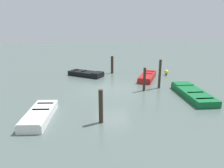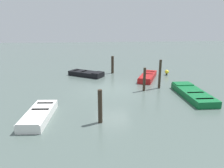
{
  "view_description": "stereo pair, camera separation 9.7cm",
  "coord_description": "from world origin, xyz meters",
  "px_view_note": "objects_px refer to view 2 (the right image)",
  "views": [
    {
      "loc": [
        -1.6,
        -14.34,
        4.52
      ],
      "look_at": [
        0.0,
        0.0,
        0.35
      ],
      "focal_mm": 33.58,
      "sensor_mm": 36.0,
      "label": 1
    },
    {
      "loc": [
        -1.5,
        -14.35,
        4.52
      ],
      "look_at": [
        0.0,
        0.0,
        0.35
      ],
      "focal_mm": 33.58,
      "sensor_mm": 36.0,
      "label": 2
    }
  ],
  "objects_px": {
    "mooring_piling_center": "(113,65)",
    "mooring_piling_near_right": "(100,106)",
    "mooring_piling_mid_right": "(144,79)",
    "rowboat_black": "(86,74)",
    "mooring_piling_mid_left": "(160,74)",
    "rowboat_white": "(39,115)",
    "marker_buoy": "(167,72)",
    "rowboat_red": "(148,77)",
    "rowboat_green": "(193,93)"
  },
  "relations": [
    {
      "from": "mooring_piling_mid_right",
      "to": "mooring_piling_mid_left",
      "type": "relative_size",
      "value": 0.79
    },
    {
      "from": "mooring_piling_near_right",
      "to": "marker_buoy",
      "type": "relative_size",
      "value": 3.39
    },
    {
      "from": "mooring_piling_mid_right",
      "to": "mooring_piling_center",
      "type": "bearing_deg",
      "value": 106.02
    },
    {
      "from": "rowboat_black",
      "to": "mooring_piling_mid_left",
      "type": "bearing_deg",
      "value": -4.64
    },
    {
      "from": "rowboat_white",
      "to": "mooring_piling_mid_right",
      "type": "relative_size",
      "value": 1.96
    },
    {
      "from": "rowboat_white",
      "to": "marker_buoy",
      "type": "xyz_separation_m",
      "value": [
        9.5,
        8.22,
        0.07
      ]
    },
    {
      "from": "rowboat_white",
      "to": "mooring_piling_center",
      "type": "xyz_separation_m",
      "value": [
        4.65,
        9.47,
        0.59
      ]
    },
    {
      "from": "rowboat_red",
      "to": "mooring_piling_mid_right",
      "type": "height_order",
      "value": "mooring_piling_mid_right"
    },
    {
      "from": "rowboat_black",
      "to": "mooring_piling_near_right",
      "type": "bearing_deg",
      "value": -51.06
    },
    {
      "from": "rowboat_black",
      "to": "mooring_piling_center",
      "type": "height_order",
      "value": "mooring_piling_center"
    },
    {
      "from": "rowboat_black",
      "to": "mooring_piling_mid_left",
      "type": "height_order",
      "value": "mooring_piling_mid_left"
    },
    {
      "from": "mooring_piling_center",
      "to": "mooring_piling_near_right",
      "type": "distance_m",
      "value": 10.31
    },
    {
      "from": "rowboat_red",
      "to": "mooring_piling_center",
      "type": "bearing_deg",
      "value": -107.28
    },
    {
      "from": "rowboat_white",
      "to": "rowboat_green",
      "type": "relative_size",
      "value": 0.78
    },
    {
      "from": "mooring_piling_center",
      "to": "rowboat_black",
      "type": "bearing_deg",
      "value": -161.12
    },
    {
      "from": "rowboat_green",
      "to": "marker_buoy",
      "type": "relative_size",
      "value": 8.56
    },
    {
      "from": "mooring_piling_mid_right",
      "to": "rowboat_red",
      "type": "bearing_deg",
      "value": 70.3
    },
    {
      "from": "rowboat_red",
      "to": "rowboat_black",
      "type": "bearing_deg",
      "value": -82.67
    },
    {
      "from": "rowboat_red",
      "to": "mooring_piling_mid_right",
      "type": "distance_m",
      "value": 3.38
    },
    {
      "from": "mooring_piling_center",
      "to": "mooring_piling_mid_left",
      "type": "distance_m",
      "value": 5.86
    },
    {
      "from": "rowboat_white",
      "to": "rowboat_red",
      "type": "height_order",
      "value": "same"
    },
    {
      "from": "rowboat_green",
      "to": "mooring_piling_mid_left",
      "type": "distance_m",
      "value": 2.69
    },
    {
      "from": "mooring_piling_center",
      "to": "marker_buoy",
      "type": "height_order",
      "value": "mooring_piling_center"
    },
    {
      "from": "rowboat_white",
      "to": "rowboat_black",
      "type": "bearing_deg",
      "value": 170.39
    },
    {
      "from": "rowboat_red",
      "to": "mooring_piling_center",
      "type": "height_order",
      "value": "mooring_piling_center"
    },
    {
      "from": "rowboat_green",
      "to": "rowboat_red",
      "type": "bearing_deg",
      "value": 20.78
    },
    {
      "from": "mooring_piling_mid_right",
      "to": "mooring_piling_center",
      "type": "height_order",
      "value": "mooring_piling_mid_right"
    },
    {
      "from": "mooring_piling_near_right",
      "to": "mooring_piling_mid_left",
      "type": "xyz_separation_m",
      "value": [
        4.53,
        5.07,
        0.23
      ]
    },
    {
      "from": "mooring_piling_center",
      "to": "mooring_piling_mid_left",
      "type": "height_order",
      "value": "mooring_piling_mid_left"
    },
    {
      "from": "rowboat_black",
      "to": "rowboat_green",
      "type": "relative_size",
      "value": 0.8
    },
    {
      "from": "rowboat_red",
      "to": "rowboat_white",
      "type": "bearing_deg",
      "value": -21.6
    },
    {
      "from": "rowboat_red",
      "to": "mooring_piling_center",
      "type": "distance_m",
      "value": 3.74
    },
    {
      "from": "mooring_piling_mid_right",
      "to": "mooring_piling_center",
      "type": "xyz_separation_m",
      "value": [
        -1.61,
        5.61,
        -0.01
      ]
    },
    {
      "from": "rowboat_white",
      "to": "mooring_piling_center",
      "type": "distance_m",
      "value": 10.57
    },
    {
      "from": "mooring_piling_mid_right",
      "to": "mooring_piling_near_right",
      "type": "relative_size",
      "value": 1.01
    },
    {
      "from": "rowboat_white",
      "to": "mooring_piling_center",
      "type": "height_order",
      "value": "mooring_piling_center"
    },
    {
      "from": "rowboat_green",
      "to": "mooring_piling_center",
      "type": "height_order",
      "value": "mooring_piling_center"
    },
    {
      "from": "rowboat_white",
      "to": "mooring_piling_near_right",
      "type": "relative_size",
      "value": 1.97
    },
    {
      "from": "mooring_piling_mid_left",
      "to": "rowboat_white",
      "type": "bearing_deg",
      "value": -149.84
    },
    {
      "from": "rowboat_white",
      "to": "rowboat_black",
      "type": "height_order",
      "value": "same"
    },
    {
      "from": "rowboat_white",
      "to": "mooring_piling_mid_left",
      "type": "distance_m",
      "value": 8.73
    },
    {
      "from": "rowboat_black",
      "to": "mooring_piling_mid_right",
      "type": "relative_size",
      "value": 2.0
    },
    {
      "from": "rowboat_black",
      "to": "mooring_piling_near_right",
      "type": "xyz_separation_m",
      "value": [
        0.77,
        -9.34,
        0.6
      ]
    },
    {
      "from": "mooring_piling_center",
      "to": "rowboat_red",
      "type": "bearing_deg",
      "value": -42.24
    },
    {
      "from": "mooring_piling_mid_right",
      "to": "rowboat_black",
      "type": "bearing_deg",
      "value": 130.33
    },
    {
      "from": "mooring_piling_mid_right",
      "to": "mooring_piling_mid_left",
      "type": "height_order",
      "value": "mooring_piling_mid_left"
    },
    {
      "from": "mooring_piling_near_right",
      "to": "mooring_piling_center",
      "type": "bearing_deg",
      "value": 80.69
    },
    {
      "from": "mooring_piling_near_right",
      "to": "rowboat_green",
      "type": "bearing_deg",
      "value": 26.56
    },
    {
      "from": "rowboat_red",
      "to": "mooring_piling_mid_right",
      "type": "xyz_separation_m",
      "value": [
        -1.12,
        -3.13,
        0.6
      ]
    },
    {
      "from": "marker_buoy",
      "to": "rowboat_white",
      "type": "bearing_deg",
      "value": -139.12
    }
  ]
}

